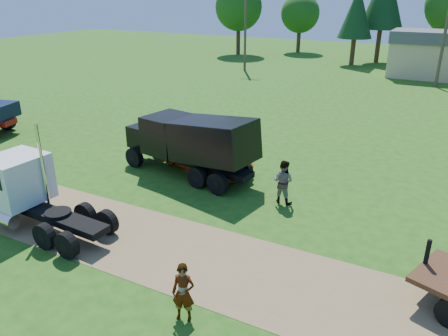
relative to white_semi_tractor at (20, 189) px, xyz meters
The scene contains 9 objects.
ground 6.90m from the white_semi_tractor, ahead, with size 140.00×140.00×0.00m, color #1D5111.
dirt_track 6.90m from the white_semi_tractor, ahead, with size 120.00×4.20×0.01m, color brown.
white_semi_tractor is the anchor object (origin of this frame).
black_dump_truck 7.87m from the white_semi_tractor, 63.80° to the left, with size 7.57×3.37×3.21m.
orange_pickup 8.93m from the white_semi_tractor, 64.99° to the left, with size 2.36×5.12×1.42m, color #F1540B.
spectator_a 8.85m from the white_semi_tractor, 11.77° to the right, with size 0.64×0.42×1.76m, color #999999.
spectator_b 10.57m from the white_semi_tractor, 36.66° to the left, with size 0.94×0.73×1.92m, color #999999.
tan_shed 42.30m from the white_semi_tractor, 75.35° to the left, with size 6.20×5.40×4.70m.
utility_poles 38.24m from the white_semi_tractor, 70.53° to the left, with size 42.20×0.28×9.00m.
Camera 1 is at (7.45, -10.79, 8.53)m, focal length 35.00 mm.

